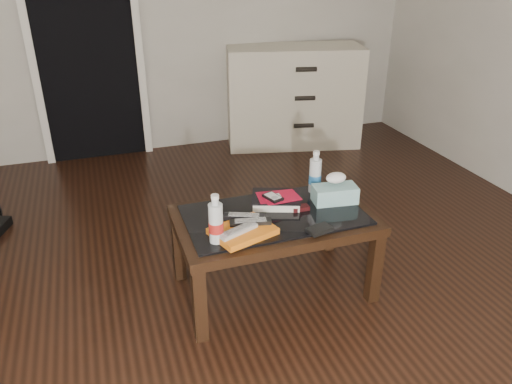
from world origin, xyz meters
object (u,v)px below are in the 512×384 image
(coffee_table, at_px, (274,225))
(water_bottle_right, at_px, (315,172))
(water_bottle_left, at_px, (216,219))
(textbook, at_px, (276,200))
(dresser, at_px, (293,96))
(tissue_box, at_px, (335,194))

(coffee_table, bearing_deg, water_bottle_right, 29.75)
(coffee_table, distance_m, water_bottle_left, 0.42)
(textbook, relative_size, water_bottle_right, 1.05)
(textbook, bearing_deg, water_bottle_left, -126.32)
(dresser, relative_size, water_bottle_right, 5.38)
(dresser, distance_m, water_bottle_right, 2.02)
(textbook, height_order, water_bottle_left, water_bottle_left)
(coffee_table, relative_size, textbook, 4.00)
(water_bottle_left, xyz_separation_m, tissue_box, (0.70, 0.18, -0.07))
(water_bottle_left, distance_m, water_bottle_right, 0.73)
(coffee_table, distance_m, textbook, 0.14)
(coffee_table, relative_size, dresser, 0.78)
(tissue_box, bearing_deg, coffee_table, -168.33)
(dresser, distance_m, textbook, 2.18)
(coffee_table, height_order, textbook, textbook)
(water_bottle_left, bearing_deg, water_bottle_right, 27.24)
(textbook, xyz_separation_m, tissue_box, (0.30, -0.08, 0.02))
(dresser, distance_m, tissue_box, 2.14)
(water_bottle_right, bearing_deg, tissue_box, -72.01)
(coffee_table, xyz_separation_m, textbook, (0.05, 0.10, 0.09))
(dresser, relative_size, textbook, 5.13)
(coffee_table, xyz_separation_m, water_bottle_left, (-0.34, -0.16, 0.18))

